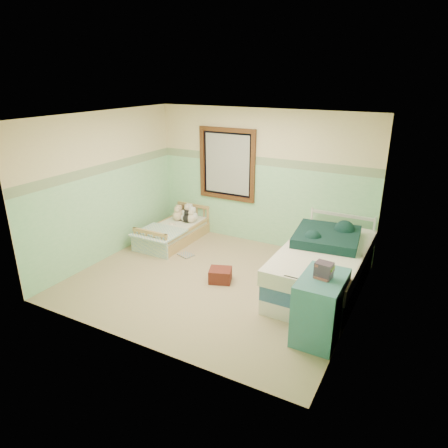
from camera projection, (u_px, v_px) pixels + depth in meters
The scene contains 33 objects.
floor at pixel (213, 281), 6.33m from camera, with size 4.20×3.60×0.02m, color #968160.
ceiling at pixel (212, 116), 5.45m from camera, with size 4.20×3.60×0.02m, color white.
wall_back at pixel (262, 179), 7.37m from camera, with size 4.20×0.04×2.50m, color beige.
wall_front at pixel (130, 249), 4.41m from camera, with size 4.20×0.04×2.50m, color beige.
wall_left at pixel (105, 187), 6.83m from camera, with size 0.04×3.60×2.50m, color beige.
wall_right at pixel (360, 230), 4.95m from camera, with size 0.04×3.60×2.50m, color beige.
wainscot_mint at pixel (260, 205), 7.54m from camera, with size 4.20×0.01×1.50m, color #81C990.
border_strip at pixel (262, 161), 7.25m from camera, with size 4.20×0.01×0.15m, color #366840.
window_frame at pixel (227, 164), 7.58m from camera, with size 1.16×0.06×1.36m, color #371A0F.
window_blinds at pixel (227, 164), 7.59m from camera, with size 0.92×0.01×1.12m, color beige.
toddler_bed_frame at pixel (174, 236), 7.82m from camera, with size 0.75×1.49×0.19m, color #9D7240.
toddler_mattress at pixel (174, 229), 7.76m from camera, with size 0.68×1.43×0.12m, color silver.
patchwork_quilt at pixel (159, 233), 7.36m from camera, with size 0.81×0.75×0.03m, color #6194C8.
plush_bed_brown at pixel (181, 213), 8.19m from camera, with size 0.18×0.18×0.18m, color brown.
plush_bed_white at pixel (190, 213), 8.10m from camera, with size 0.21×0.21×0.21m, color silver.
plush_bed_tan at pixel (177, 216), 7.99m from camera, with size 0.19×0.19×0.19m, color beige.
plush_bed_dark at pixel (187, 218), 7.89m from camera, with size 0.17×0.17×0.17m, color black.
plush_floor_cream at pixel (172, 234), 7.88m from camera, with size 0.23×0.23×0.23m, color beige.
plush_floor_tan at pixel (144, 241), 7.51m from camera, with size 0.25×0.25×0.25m, color beige.
twin_bed_frame at pixel (321, 282), 6.07m from camera, with size 1.09×2.19×0.22m, color silver.
twin_boxspring at pixel (322, 269), 5.99m from camera, with size 1.09×2.19×0.22m, color navy.
twin_mattress at pixel (324, 255), 5.91m from camera, with size 1.14×2.23×0.22m, color white.
teal_blanket at pixel (327, 237), 6.12m from camera, with size 0.93×0.98×0.14m, color black.
dresser at pixel (320, 307), 4.87m from camera, with size 0.50×0.80×0.80m, color teal.
book_stack at pixel (324, 270), 4.70m from camera, with size 0.19×0.15×0.19m, color brown.
red_pillow at pixel (220, 275), 6.28m from camera, with size 0.34×0.29×0.21m, color maroon.
floor_book at pixel (186, 255), 7.20m from camera, with size 0.25×0.20×0.02m, color #E49245.
extra_plush_0 at pixel (185, 218), 7.95m from camera, with size 0.16×0.16×0.16m, color silver.
extra_plush_1 at pixel (187, 214), 8.17m from camera, with size 0.16×0.16×0.16m, color black.
extra_plush_2 at pixel (193, 217), 7.92m from camera, with size 0.21×0.21×0.21m, color silver.
extra_plush_3 at pixel (179, 214), 8.09m from camera, with size 0.20×0.20×0.20m, color beige.
extra_plush_4 at pixel (191, 218), 7.87m from camera, with size 0.18×0.18×0.18m, color beige.
extra_plush_5 at pixel (188, 214), 8.08m from camera, with size 0.20×0.20×0.20m, color beige.
Camera 1 is at (2.82, -4.86, 3.05)m, focal length 32.34 mm.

